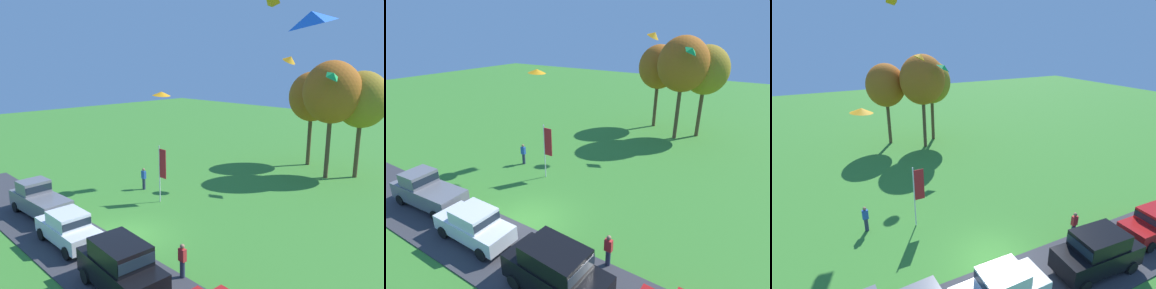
% 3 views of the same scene
% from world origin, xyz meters
% --- Properties ---
extents(ground_plane, '(120.00, 120.00, 0.00)m').
position_xyz_m(ground_plane, '(0.00, 0.00, 0.00)').
color(ground_plane, '#3D842D').
extents(pavement_strip, '(36.00, 4.40, 0.06)m').
position_xyz_m(pavement_strip, '(0.00, -2.88, 0.03)').
color(pavement_strip, '#38383D').
rests_on(pavement_strip, ground).
extents(car_pickup_mid_row, '(5.10, 2.27, 2.14)m').
position_xyz_m(car_pickup_mid_row, '(-6.58, -2.39, 1.11)').
color(car_pickup_mid_row, slate).
rests_on(car_pickup_mid_row, ground).
extents(car_sedan_by_flagpole, '(4.40, 1.96, 1.84)m').
position_xyz_m(car_sedan_by_flagpole, '(-1.38, -2.99, 1.04)').
color(car_sedan_by_flagpole, white).
rests_on(car_sedan_by_flagpole, ground).
extents(car_suv_far_end, '(4.70, 2.26, 2.28)m').
position_xyz_m(car_suv_far_end, '(4.21, -3.38, 1.30)').
color(car_suv_far_end, black).
rests_on(car_suv_far_end, ground).
extents(person_watching_sky, '(0.36, 0.24, 1.71)m').
position_xyz_m(person_watching_sky, '(-5.84, 5.49, 0.88)').
color(person_watching_sky, '#2D334C').
rests_on(person_watching_sky, ground).
extents(person_on_lawn, '(0.36, 0.24, 1.71)m').
position_xyz_m(person_on_lawn, '(5.29, -0.80, 0.88)').
color(person_on_lawn, '#2D334C').
rests_on(person_on_lawn, ground).
extents(tree_right_of_center, '(4.22, 4.22, 8.90)m').
position_xyz_m(tree_right_of_center, '(-0.52, 21.26, 6.55)').
color(tree_right_of_center, brown).
rests_on(tree_right_of_center, ground).
extents(tree_center_back, '(4.69, 4.69, 9.90)m').
position_xyz_m(tree_center_back, '(2.69, 18.47, 7.29)').
color(tree_center_back, brown).
rests_on(tree_center_back, ground).
extents(tree_far_left, '(4.29, 4.29, 9.06)m').
position_xyz_m(tree_far_left, '(4.39, 20.42, 6.67)').
color(tree_far_left, brown).
rests_on(tree_far_left, ground).
extents(flag_banner, '(0.71, 0.08, 4.09)m').
position_xyz_m(flag_banner, '(-2.65, 4.67, 2.59)').
color(flag_banner, silver).
rests_on(flag_banner, ground).
extents(kite_diamond_mid_center, '(1.40, 1.42, 0.59)m').
position_xyz_m(kite_diamond_mid_center, '(11.51, -1.96, 10.83)').
color(kite_diamond_mid_center, blue).
extents(kite_delta_over_trees, '(1.51, 1.49, 0.41)m').
position_xyz_m(kite_delta_over_trees, '(-5.16, 6.85, 7.40)').
color(kite_delta_over_trees, orange).
extents(kite_delta_high_right, '(1.13, 1.04, 0.85)m').
position_xyz_m(kite_delta_high_right, '(1.14, 14.29, 9.96)').
color(kite_delta_high_right, orange).
extents(kite_diamond_near_flag, '(1.29, 1.16, 0.81)m').
position_xyz_m(kite_diamond_near_flag, '(4.00, 15.69, 8.78)').
color(kite_diamond_near_flag, green).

